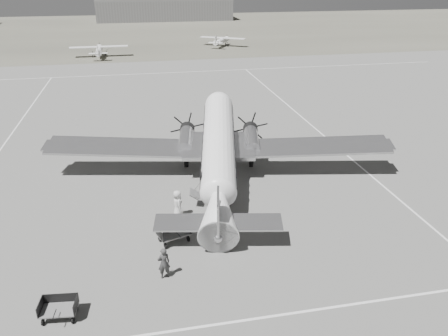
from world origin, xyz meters
TOP-DOWN VIEW (x-y plane):
  - ground at (0.00, 0.00)m, footprint 260.00×260.00m
  - taxi_line_near at (0.00, -14.00)m, footprint 60.00×0.15m
  - taxi_line_right at (12.00, 0.00)m, footprint 0.15×80.00m
  - taxi_line_horizon at (0.00, 40.00)m, footprint 90.00×0.15m
  - grass_infield at (0.00, 95.00)m, footprint 260.00×90.00m
  - hangar_main at (5.00, 120.00)m, footprint 42.00×14.00m
  - dc3_airliner at (0.00, 0.11)m, footprint 30.05×23.49m
  - light_plane_left at (-11.83, 55.84)m, footprint 10.77×8.82m
  - light_plane_right at (12.71, 63.68)m, footprint 12.62×11.97m
  - baggage_cart_near at (-4.04, -6.90)m, footprint 2.26×1.91m
  - baggage_cart_far at (-9.81, -12.13)m, footprint 1.87×1.41m
  - ground_crew at (-4.83, -10.14)m, footprint 0.73×0.56m
  - ramp_agent at (-3.95, -6.43)m, footprint 0.73×0.85m
  - passenger at (-3.51, -4.15)m, footprint 0.78×1.03m

SIDE VIEW (x-z plane):
  - ground at x=0.00m, z-range 0.00..0.00m
  - grass_infield at x=0.00m, z-range 0.00..0.01m
  - taxi_line_near at x=0.00m, z-range 0.00..0.01m
  - taxi_line_right at x=12.00m, z-range 0.00..0.01m
  - taxi_line_horizon at x=0.00m, z-range 0.00..0.01m
  - baggage_cart_far at x=-9.81m, z-range 0.00..0.98m
  - baggage_cart_near at x=-4.04m, z-range 0.00..1.08m
  - ramp_agent at x=-3.95m, z-range 0.00..1.52m
  - ground_crew at x=-4.83m, z-range 0.00..1.80m
  - passenger at x=-3.51m, z-range 0.00..1.91m
  - light_plane_right at x=12.71m, z-range 0.00..2.06m
  - light_plane_left at x=-11.83m, z-range 0.00..2.20m
  - dc3_airliner at x=0.00m, z-range 0.00..5.14m
  - hangar_main at x=5.00m, z-range 0.00..6.60m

